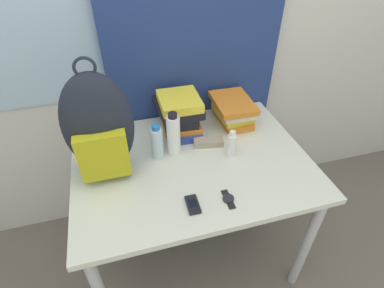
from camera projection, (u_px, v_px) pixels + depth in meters
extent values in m
cube|color=beige|center=(165.00, 23.00, 1.51)|extent=(6.00, 0.05, 2.50)
cube|color=#9EBCD1|center=(69.00, 22.00, 1.36)|extent=(1.10, 0.01, 0.80)
cube|color=navy|center=(195.00, 24.00, 1.50)|extent=(0.95, 0.04, 2.50)
cube|color=beige|center=(192.00, 162.00, 1.45)|extent=(1.12, 0.83, 0.03)
cylinder|color=#B2B2B7|center=(306.00, 244.00, 1.53)|extent=(0.05, 0.05, 0.72)
cylinder|color=#B2B2B7|center=(98.00, 185.00, 1.85)|extent=(0.05, 0.05, 0.72)
cylinder|color=#B2B2B7|center=(248.00, 156.00, 2.07)|extent=(0.05, 0.05, 0.72)
ellipsoid|color=#1E232D|center=(98.00, 126.00, 1.25)|extent=(0.30, 0.15, 0.49)
cube|color=#B2AD19|center=(104.00, 156.00, 1.24)|extent=(0.21, 0.05, 0.22)
torus|color=#1E232D|center=(85.00, 68.00, 1.09)|extent=(0.09, 0.01, 0.09)
cube|color=navy|center=(181.00, 127.00, 1.63)|extent=(0.18, 0.27, 0.04)
cube|color=orange|center=(180.00, 122.00, 1.60)|extent=(0.21, 0.24, 0.03)
cube|color=black|center=(179.00, 116.00, 1.58)|extent=(0.19, 0.23, 0.05)
cube|color=black|center=(179.00, 107.00, 1.56)|extent=(0.23, 0.28, 0.05)
cube|color=yellow|center=(179.00, 101.00, 1.52)|extent=(0.21, 0.23, 0.04)
cube|color=orange|center=(233.00, 118.00, 1.69)|extent=(0.16, 0.25, 0.04)
cube|color=yellow|center=(232.00, 112.00, 1.67)|extent=(0.18, 0.24, 0.04)
cube|color=silver|center=(234.00, 107.00, 1.65)|extent=(0.18, 0.26, 0.03)
cube|color=orange|center=(233.00, 103.00, 1.62)|extent=(0.20, 0.28, 0.03)
cylinder|color=silver|center=(157.00, 143.00, 1.42)|extent=(0.06, 0.06, 0.16)
cylinder|color=#286BB7|center=(156.00, 127.00, 1.36)|extent=(0.04, 0.04, 0.02)
cylinder|color=white|center=(174.00, 135.00, 1.43)|extent=(0.06, 0.06, 0.21)
cylinder|color=black|center=(173.00, 115.00, 1.36)|extent=(0.04, 0.04, 0.02)
cylinder|color=white|center=(232.00, 145.00, 1.44)|extent=(0.04, 0.04, 0.12)
cylinder|color=white|center=(233.00, 133.00, 1.39)|extent=(0.03, 0.03, 0.02)
cube|color=black|center=(193.00, 205.00, 1.22)|extent=(0.05, 0.09, 0.02)
cube|color=black|center=(193.00, 203.00, 1.21)|extent=(0.04, 0.04, 0.00)
cube|color=gray|center=(208.00, 142.00, 1.53)|extent=(0.16, 0.08, 0.04)
cube|color=black|center=(228.00, 199.00, 1.25)|extent=(0.03, 0.10, 0.00)
cylinder|color=#232328|center=(228.00, 199.00, 1.25)|extent=(0.05, 0.05, 0.01)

